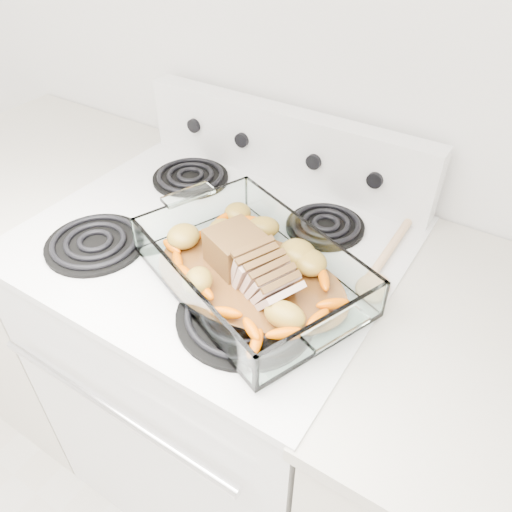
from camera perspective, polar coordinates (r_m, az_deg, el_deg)
The scene contains 7 objects.
electric_range at distance 1.41m, azimuth -3.82°, elevation -12.53°, with size 0.78×0.70×1.12m.
counter_left at distance 1.78m, azimuth -21.48°, elevation -2.79°, with size 0.58×0.68×0.93m.
counter_right at distance 1.32m, azimuth 22.96°, elevation -24.60°, with size 0.58×0.68×0.93m.
baking_dish at distance 0.94m, azimuth -0.66°, elevation -1.91°, with size 0.42×0.28×0.08m.
pork_roast at distance 0.93m, azimuth -1.33°, elevation -0.57°, with size 0.21×0.09×0.08m.
roast_vegetables at distance 0.96m, azimuth 0.42°, elevation -0.11°, with size 0.39×0.21×0.05m.
wooden_spoon at distance 1.01m, azimuth 14.15°, elevation -1.39°, with size 0.06×0.28×0.02m.
Camera 1 is at (0.54, 0.99, 1.59)m, focal length 35.00 mm.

